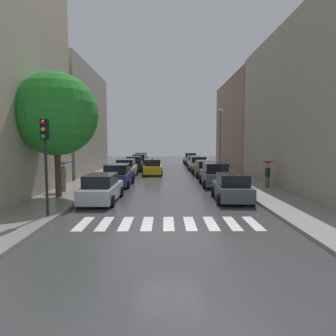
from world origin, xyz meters
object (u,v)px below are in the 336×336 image
Objects in this scene: parked_car_left_fourth at (134,164)px; parked_car_right_second at (215,175)px; parked_car_right_fourth at (198,164)px; parked_car_left_third at (126,169)px; parked_car_left_fifth at (139,161)px; pedestrian_foreground at (63,169)px; parked_car_right_nearest at (232,188)px; parked_car_right_fifth at (194,161)px; pedestrian_near_tree at (268,169)px; parked_car_left_nearest at (102,189)px; parked_car_left_sixth at (141,159)px; parked_car_right_sixth at (190,159)px; taxi_midroad at (153,167)px; parked_car_right_third at (205,169)px; street_tree_left at (56,114)px; traffic_light_left_corner at (45,146)px; lamp_post_right at (220,136)px; parked_car_left_second at (118,176)px.

parked_car_right_second reaches higher than parked_car_left_fourth.
parked_car_left_fourth is 0.95× the size of parked_car_right_fourth.
parked_car_left_third reaches higher than parked_car_left_fifth.
parked_car_left_fifth is 21.69m from pedestrian_foreground.
parked_car_right_fifth is at bearing 2.32° from parked_car_right_nearest.
parked_car_right_second is 2.40× the size of pedestrian_near_tree.
pedestrian_foreground is at bearing 48.78° from parked_car_left_nearest.
pedestrian_foreground is at bearing 152.97° from parked_car_right_fifth.
parked_car_left_fourth is 11.30m from parked_car_left_sixth.
taxi_midroad is (-5.27, -15.37, -0.03)m from parked_car_right_sixth.
parked_car_left_sixth is at bearing 32.88° from parked_car_right_fourth.
parked_car_right_third reaches higher than parked_car_right_nearest.
parked_car_left_fifth is 0.99× the size of taxi_midroad.
street_tree_left is (-10.42, -23.70, 4.34)m from parked_car_right_fifth.
parked_car_right_sixth is at bearing 74.57° from traffic_light_left_corner.
taxi_midroad is at bearing -148.06° from pedestrian_foreground.
parked_car_right_nearest is 18.07m from parked_car_right_fourth.
parked_car_left_fourth is 13.69m from parked_car_right_sixth.
parked_car_left_nearest is 25.61m from parked_car_right_fifth.
traffic_light_left_corner reaches higher than parked_car_left_fifth.
street_tree_left is (-2.74, -23.55, 4.27)m from parked_car_left_fifth.
traffic_light_left_corner is at bearing 175.03° from parked_car_left_fifth.
parked_car_left_fifth is at bearing 23.75° from parked_car_right_second.
parked_car_right_fifth is 26.25m from street_tree_left.
lamp_post_right is (1.77, 7.52, 3.17)m from parked_car_right_second.
traffic_light_left_corner is (1.12, -4.54, -1.78)m from street_tree_left.
parked_car_left_fifth is at bearing 131.79° from lamp_post_right.
parked_car_right_fourth is at bearing -142.87° from parked_car_left_sixth.
street_tree_left is 1.71× the size of traffic_light_left_corner.
parked_car_right_sixth is 2.22× the size of pedestrian_near_tree.
traffic_light_left_corner is (-3.96, -18.10, 2.52)m from taxi_midroad.
parked_car_left_fifth is at bearing 0.45° from parked_car_left_second.
traffic_light_left_corner is at bearing 173.33° from parked_car_left_fourth.
parked_car_right_fourth is at bearing 59.63° from street_tree_left.
taxi_midroad is (-5.28, 14.01, 0.02)m from parked_car_right_nearest.
parked_car_left_sixth is (-0.09, 11.30, 0.00)m from parked_car_left_fourth.
parked_car_left_second reaches higher than parked_car_right_fifth.
parked_car_left_third reaches higher than parked_car_right_nearest.
taxi_midroad is 12.72m from pedestrian_foreground.
parked_car_right_second is 0.69× the size of lamp_post_right.
pedestrian_foreground is 14.28m from pedestrian_near_tree.
parked_car_right_fifth is at bearing -32.66° from parked_car_left_third.
parked_car_right_fourth is 1.05× the size of traffic_light_left_corner.
pedestrian_foreground is at bearing 166.02° from parked_car_left_fourth.
parked_car_right_third is at bearing -170.91° from pedestrian_foreground.
taxi_midroad reaches higher than parked_car_right_fifth.
traffic_light_left_corner is (-1.51, -33.40, 2.48)m from parked_car_left_sixth.
parked_car_right_sixth is (7.64, 11.37, -0.01)m from parked_car_left_fourth.
pedestrian_foreground reaches higher than parked_car_left_fifth.
traffic_light_left_corner reaches higher than parked_car_right_nearest.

